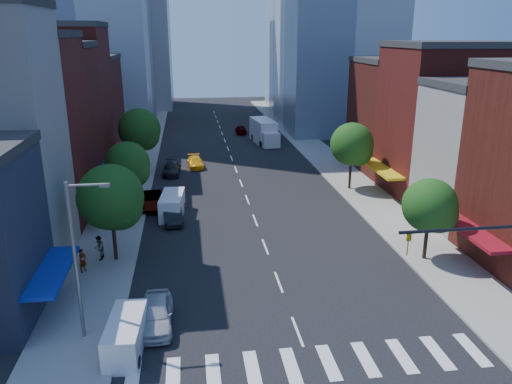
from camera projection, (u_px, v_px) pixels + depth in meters
ground at (297, 331)px, 28.62m from camera, size 220.00×220.00×0.00m
sidewalk_left at (137, 164)px, 64.72m from camera, size 5.00×120.00×0.15m
sidewalk_right at (324, 158)px, 67.97m from camera, size 5.00×120.00×0.15m
crosswalk at (310, 364)px, 25.78m from camera, size 19.00×3.00×0.01m
bldg_left_2 at (9, 135)px, 42.80m from camera, size 12.00×9.00×16.00m
bldg_left_3 at (37, 124)px, 50.97m from camera, size 12.00×8.00×15.00m
bldg_left_4 at (56, 103)px, 58.69m from camera, size 12.00×9.00×17.00m
bldg_left_5 at (75, 108)px, 68.27m from camera, size 12.00×10.00×13.00m
bldg_right_1 at (497, 157)px, 43.68m from camera, size 12.00×8.00×12.00m
bldg_right_2 at (448, 122)px, 51.72m from camera, size 12.00×10.00×15.00m
bldg_right_3 at (406, 117)px, 61.46m from camera, size 12.00×10.00×13.00m
streetlight at (78, 252)px, 26.42m from camera, size 2.25×0.25×9.00m
tree_left_near at (113, 200)px, 35.97m from camera, size 4.80×4.80×7.30m
tree_left_mid at (129, 166)px, 46.45m from camera, size 4.20×4.20×6.65m
tree_left_far at (141, 131)px, 59.46m from camera, size 5.00×5.00×7.75m
tree_right_near at (432, 208)px, 36.34m from camera, size 4.00×4.00×6.20m
tree_right_far at (353, 146)px, 53.12m from camera, size 4.60×4.60×7.20m
parked_car_front at (156, 314)px, 28.92m from camera, size 1.93×4.78×1.63m
parked_car_second at (172, 214)px, 45.05m from camera, size 2.18×4.84×1.54m
parked_car_third at (152, 200)px, 48.81m from camera, size 2.69×5.45×1.49m
parked_car_rear at (172, 169)px, 60.23m from camera, size 2.22×4.92×1.40m
cargo_van_near at (126, 336)px, 26.53m from camera, size 2.06×4.53×1.89m
cargo_van_far at (172, 205)px, 46.39m from camera, size 2.40×5.06×2.09m
taxi at (196, 162)px, 63.47m from camera, size 2.20×4.66×1.31m
traffic_car_oncoming at (264, 138)px, 77.98m from camera, size 1.56×4.19×1.37m
traffic_car_far at (241, 129)px, 84.77m from camera, size 1.75×4.24×1.44m
box_truck at (264, 132)px, 77.16m from camera, size 3.57×9.11×3.57m
pedestrian_near at (83, 260)px, 35.21m from camera, size 0.70×0.76×1.73m
pedestrian_far at (99, 248)px, 37.14m from camera, size 0.75×0.93×1.84m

